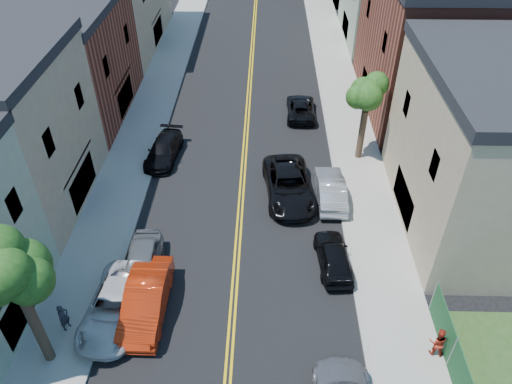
# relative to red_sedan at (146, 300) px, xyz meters

# --- Properties ---
(sidewalk_left) EXTENTS (3.20, 100.00, 0.15)m
(sidewalk_left) POSITION_rel_red_sedan_xyz_m (-3.80, 23.33, -0.78)
(sidewalk_left) COLOR gray
(sidewalk_left) RESTS_ON ground
(sidewalk_right) EXTENTS (3.20, 100.00, 0.15)m
(sidewalk_right) POSITION_rel_red_sedan_xyz_m (12.00, 23.33, -0.78)
(sidewalk_right) COLOR gray
(sidewalk_right) RESTS_ON ground
(curb_left) EXTENTS (0.30, 100.00, 0.15)m
(curb_left) POSITION_rel_red_sedan_xyz_m (-2.05, 23.33, -0.78)
(curb_left) COLOR gray
(curb_left) RESTS_ON ground
(curb_right) EXTENTS (0.30, 100.00, 0.15)m
(curb_right) POSITION_rel_red_sedan_xyz_m (10.25, 23.33, -0.78)
(curb_right) COLOR gray
(curb_right) RESTS_ON ground
(bldg_left_brick) EXTENTS (9.00, 12.00, 8.00)m
(bldg_left_brick) POSITION_rel_red_sedan_xyz_m (-9.90, 19.33, 3.14)
(bldg_left_brick) COLOR brown
(bldg_left_brick) RESTS_ON ground
(bldg_right_tan) EXTENTS (9.00, 12.00, 9.00)m
(bldg_right_tan) POSITION_rel_red_sedan_xyz_m (18.10, 7.33, 3.64)
(bldg_right_tan) COLOR #998466
(bldg_right_tan) RESTS_ON ground
(bldg_right_brick) EXTENTS (9.00, 14.00, 10.00)m
(bldg_right_brick) POSITION_rel_red_sedan_xyz_m (18.10, 21.33, 4.14)
(bldg_right_brick) COLOR brown
(bldg_right_brick) RESTS_ON ground
(tree_left_mid) EXTENTS (5.20, 5.20, 9.29)m
(tree_left_mid) POSITION_rel_red_sedan_xyz_m (-3.78, -2.67, 5.73)
(tree_left_mid) COLOR #312318
(tree_left_mid) RESTS_ON sidewalk_left
(tree_right_far) EXTENTS (4.40, 4.40, 8.03)m
(tree_right_far) POSITION_rel_red_sedan_xyz_m (12.01, 13.33, 4.90)
(tree_right_far) COLOR #312318
(tree_right_far) RESTS_ON sidewalk_right
(red_sedan) EXTENTS (1.86, 5.23, 1.72)m
(red_sedan) POSITION_rel_red_sedan_xyz_m (0.00, 0.00, 0.00)
(red_sedan) COLOR red
(red_sedan) RESTS_ON ground
(white_pickup) EXTENTS (2.93, 5.62, 1.51)m
(white_pickup) POSITION_rel_red_sedan_xyz_m (-1.40, -0.31, -0.10)
(white_pickup) COLOR silver
(white_pickup) RESTS_ON ground
(grey_car_left) EXTENTS (2.03, 4.62, 1.55)m
(grey_car_left) POSITION_rel_red_sedan_xyz_m (-0.70, 2.39, -0.08)
(grey_car_left) COLOR #595C61
(grey_car_left) RESTS_ON ground
(black_car_left) EXTENTS (2.39, 4.87, 1.36)m
(black_car_left) POSITION_rel_red_sedan_xyz_m (-1.40, 12.99, -0.18)
(black_car_left) COLOR black
(black_car_left) RESTS_ON ground
(black_car_right) EXTENTS (1.98, 4.22, 1.40)m
(black_car_right) POSITION_rel_red_sedan_xyz_m (9.23, 3.21, -0.16)
(black_car_right) COLOR black
(black_car_right) RESTS_ON ground
(silver_car_right) EXTENTS (1.68, 4.71, 1.55)m
(silver_car_right) POSITION_rel_red_sedan_xyz_m (9.60, 8.80, -0.08)
(silver_car_right) COLOR #A3A6AB
(silver_car_right) RESTS_ON ground
(dark_car_right_far) EXTENTS (2.20, 4.64, 1.28)m
(dark_car_right_far) POSITION_rel_red_sedan_xyz_m (8.27, 19.18, -0.22)
(dark_car_right_far) COLOR black
(dark_car_right_far) RESTS_ON ground
(black_suv_lane) EXTENTS (3.43, 6.32, 1.68)m
(black_suv_lane) POSITION_rel_red_sedan_xyz_m (7.03, 9.04, -0.02)
(black_suv_lane) COLOR black
(black_suv_lane) RESTS_ON ground
(pedestrian_left) EXTENTS (0.56, 0.65, 1.52)m
(pedestrian_left) POSITION_rel_red_sedan_xyz_m (-3.55, -1.13, 0.05)
(pedestrian_left) COLOR #26272E
(pedestrian_left) RESTS_ON sidewalk_left
(pedestrian_right) EXTENTS (0.90, 0.77, 1.60)m
(pedestrian_right) POSITION_rel_red_sedan_xyz_m (13.20, -2.05, 0.09)
(pedestrian_right) COLOR maroon
(pedestrian_right) RESTS_ON sidewalk_right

